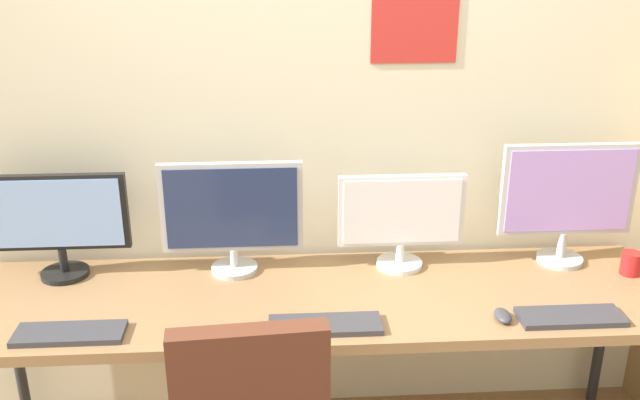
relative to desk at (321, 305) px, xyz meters
The scene contains 11 objects.
wall_back 0.74m from the desk, 90.17° to the left, with size 4.98×0.11×2.60m.
desk is the anchor object (origin of this frame).
monitor_far_left 1.03m from the desk, 167.67° to the left, with size 0.52×0.18×0.41m.
monitor_center_left 0.48m from the desk, 146.75° to the left, with size 0.54×0.18×0.44m.
monitor_center_right 0.46m from the desk, 33.24° to the left, with size 0.49×0.18×0.38m.
monitor_far_right 1.05m from the desk, 12.33° to the left, with size 0.53×0.18×0.49m.
keyboard_left 0.87m from the desk, 164.69° to the right, with size 0.36×0.13×0.02m, color #38383D.
keyboard_center 0.24m from the desk, 90.00° to the right, with size 0.38×0.13×0.02m, color #38383D.
keyboard_right 0.87m from the desk, 15.31° to the right, with size 0.36×0.13×0.02m, color #38383D.
mouse_right_side 0.65m from the desk, 19.72° to the right, with size 0.06×0.10×0.03m, color #38383D.
coffee_mug 1.21m from the desk, ahead, with size 0.11×0.08×0.09m.
Camera 1 is at (-0.15, -1.67, 2.00)m, focal length 39.71 mm.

